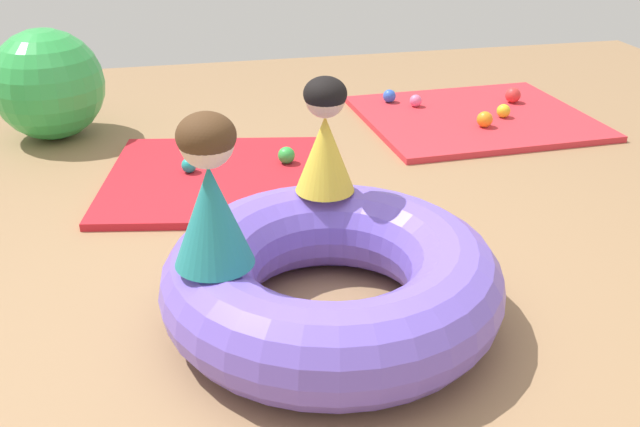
{
  "coord_description": "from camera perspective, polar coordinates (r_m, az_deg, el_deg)",
  "views": [
    {
      "loc": [
        -0.41,
        -2.33,
        1.6
      ],
      "look_at": [
        0.15,
        0.15,
        0.36
      ],
      "focal_mm": 40.93,
      "sensor_mm": 36.0,
      "label": 1
    }
  ],
  "objects": [
    {
      "name": "gym_mat_near_left",
      "position": [
        5.09,
        12.01,
        7.33
      ],
      "size": [
        1.52,
        1.32,
        0.04
      ],
      "primitive_type": "cube",
      "rotation": [
        0.0,
        0.0,
        0.04
      ],
      "color": "red",
      "rests_on": "ground"
    },
    {
      "name": "inflatable_cushion",
      "position": [
        2.75,
        0.92,
        -5.27
      ],
      "size": [
        1.28,
        1.28,
        0.35
      ],
      "primitive_type": "torus",
      "color": "#7056D1",
      "rests_on": "ground"
    },
    {
      "name": "child_in_yellow",
      "position": [
        2.96,
        0.4,
        6.02
      ],
      "size": [
        0.26,
        0.26,
        0.48
      ],
      "rotation": [
        0.0,
        0.0,
        6.21
      ],
      "color": "yellow",
      "rests_on": "inflatable_cushion"
    },
    {
      "name": "play_ball_green",
      "position": [
        4.15,
        -2.64,
        4.58
      ],
      "size": [
        0.1,
        0.1,
        0.1
      ],
      "primitive_type": "sphere",
      "color": "green",
      "rests_on": "gym_mat_far_left"
    },
    {
      "name": "play_ball_pink",
      "position": [
        5.18,
        7.5,
        8.74
      ],
      "size": [
        0.08,
        0.08,
        0.08
      ],
      "primitive_type": "sphere",
      "color": "pink",
      "rests_on": "gym_mat_near_left"
    },
    {
      "name": "play_ball_blue",
      "position": [
        5.25,
        5.45,
        9.13
      ],
      "size": [
        0.09,
        0.09,
        0.09
      ],
      "primitive_type": "sphere",
      "color": "blue",
      "rests_on": "gym_mat_near_left"
    },
    {
      "name": "play_ball_teal",
      "position": [
        4.08,
        -10.21,
        3.74
      ],
      "size": [
        0.08,
        0.08,
        0.08
      ],
      "primitive_type": "sphere",
      "color": "teal",
      "rests_on": "gym_mat_far_left"
    },
    {
      "name": "play_ball_red",
      "position": [
        5.4,
        14.85,
        8.94
      ],
      "size": [
        0.11,
        0.11,
        0.11
      ],
      "primitive_type": "sphere",
      "color": "red",
      "rests_on": "gym_mat_near_left"
    },
    {
      "name": "play_ball_orange",
      "position": [
        4.84,
        12.76,
        7.2
      ],
      "size": [
        0.1,
        0.1,
        0.1
      ],
      "primitive_type": "sphere",
      "color": "orange",
      "rests_on": "gym_mat_near_left"
    },
    {
      "name": "ground_plane",
      "position": [
        2.86,
        -2.24,
        -8.13
      ],
      "size": [
        8.0,
        8.0,
        0.0
      ],
      "primitive_type": "plane",
      "color": "#93704C"
    },
    {
      "name": "play_ball_yellow",
      "position": [
        5.06,
        14.15,
        7.79
      ],
      "size": [
        0.09,
        0.09,
        0.09
      ],
      "primitive_type": "sphere",
      "color": "yellow",
      "rests_on": "gym_mat_near_left"
    },
    {
      "name": "child_in_teal",
      "position": [
        2.42,
        -8.58,
        1.58
      ],
      "size": [
        0.29,
        0.29,
        0.54
      ],
      "rotation": [
        0.0,
        0.0,
        1.5
      ],
      "color": "teal",
      "rests_on": "inflatable_cushion"
    },
    {
      "name": "exercise_ball_large",
      "position": [
        4.88,
        -20.5,
        9.43
      ],
      "size": [
        0.69,
        0.69,
        0.69
      ],
      "primitive_type": "sphere",
      "color": "green",
      "rests_on": "ground"
    },
    {
      "name": "gym_mat_far_left",
      "position": [
        4.05,
        -7.86,
        2.76
      ],
      "size": [
        1.42,
        1.38,
        0.04
      ],
      "primitive_type": "cube",
      "rotation": [
        0.0,
        0.0,
        -0.19
      ],
      "color": "red",
      "rests_on": "ground"
    }
  ]
}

